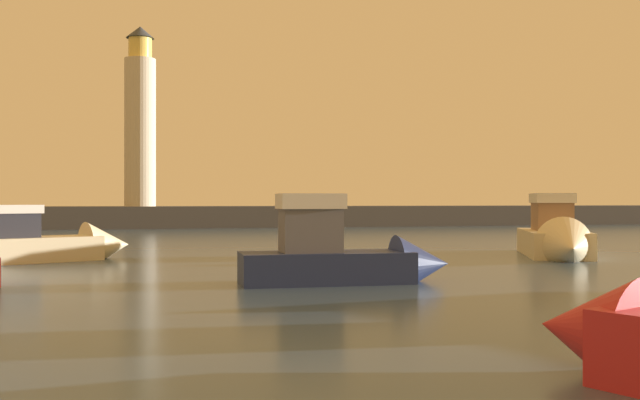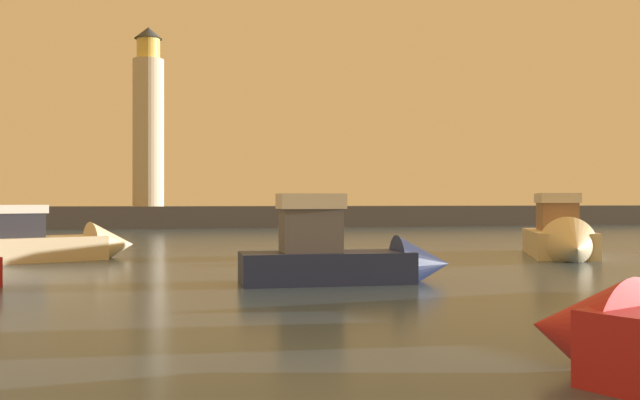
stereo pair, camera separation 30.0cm
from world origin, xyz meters
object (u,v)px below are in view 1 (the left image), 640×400
motorboat_2 (352,256)px  motorboat_3 (52,244)px  lighthouse (140,121)px  motorboat_6 (558,238)px

motorboat_2 → motorboat_3: bearing=132.5°
lighthouse → motorboat_2: 43.92m
motorboat_2 → motorboat_3: 13.30m
lighthouse → motorboat_3: bearing=-95.6°
lighthouse → motorboat_6: bearing=-65.8°
motorboat_2 → motorboat_6: bearing=31.2°
lighthouse → motorboat_2: bearing=-82.3°
motorboat_6 → motorboat_2: bearing=-148.8°
motorboat_6 → motorboat_3: bearing=170.2°
lighthouse → motorboat_2: (5.76, -42.75, -8.26)m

